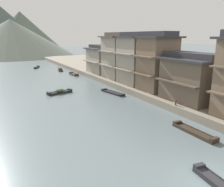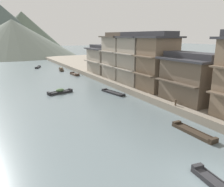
{
  "view_description": "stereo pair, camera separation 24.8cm",
  "coord_description": "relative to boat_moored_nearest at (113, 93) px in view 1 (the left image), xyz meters",
  "views": [
    {
      "loc": [
        -12.05,
        -7.91,
        9.05
      ],
      "look_at": [
        2.12,
        18.3,
        1.36
      ],
      "focal_mm": 36.06,
      "sensor_mm": 36.0,
      "label": 1
    },
    {
      "loc": [
        -11.83,
        -8.03,
        9.05
      ],
      "look_at": [
        2.12,
        18.3,
        1.36
      ],
      "focal_mm": 36.06,
      "sensor_mm": 36.0,
      "label": 2
    }
  ],
  "objects": [
    {
      "name": "boat_midriver_upstream",
      "position": [
        -0.44,
        28.86,
        0.12
      ],
      "size": [
        2.2,
        5.52,
        0.75
      ],
      "color": "#33281E",
      "rests_on": "ground"
    },
    {
      "name": "house_waterfront_narrow",
      "position": [
        5.38,
        1.35,
        5.1
      ],
      "size": [
        6.04,
        6.63,
        8.74
      ],
      "color": "gray",
      "rests_on": "riverbank_right"
    },
    {
      "name": "boat_moored_far",
      "position": [
        -7.54,
        4.03,
        0.17
      ],
      "size": [
        4.19,
        1.8,
        0.8
      ],
      "color": "#232326",
      "rests_on": "ground"
    },
    {
      "name": "house_waterfront_end",
      "position": [
        5.38,
        14.98,
        3.79
      ],
      "size": [
        6.03,
        8.12,
        6.14
      ],
      "color": "gray",
      "rests_on": "riverbank_right"
    },
    {
      "name": "boat_moored_third",
      "position": [
        0.23,
        19.73,
        0.06
      ],
      "size": [
        1.26,
        3.71,
        0.53
      ],
      "color": "#423328",
      "rests_on": "ground"
    },
    {
      "name": "riverbank_right",
      "position": [
        10.86,
        7.08,
        0.33
      ],
      "size": [
        18.0,
        110.0,
        0.92
      ],
      "primitive_type": "cube",
      "color": "gray",
      "rests_on": "ground"
    },
    {
      "name": "boat_moored_nearest",
      "position": [
        0.0,
        0.0,
        0.0
      ],
      "size": [
        1.95,
        5.03,
        0.37
      ],
      "color": "#232326",
      "rests_on": "ground"
    },
    {
      "name": "house_waterfront_second",
      "position": [
        5.19,
        -10.98,
        3.79
      ],
      "size": [
        5.67,
        7.67,
        6.14
      ],
      "color": "brown",
      "rests_on": "riverbank_right"
    },
    {
      "name": "mooring_post_dock_mid",
      "position": [
        2.21,
        -11.74,
        1.16
      ],
      "size": [
        0.2,
        0.2,
        0.74
      ],
      "primitive_type": "cylinder",
      "color": "#473828",
      "rests_on": "riverbank_right"
    },
    {
      "name": "boat_moored_second",
      "position": [
        -0.51,
        -17.13,
        0.03
      ],
      "size": [
        1.05,
        4.84,
        0.47
      ],
      "color": "#33281E",
      "rests_on": "ground"
    },
    {
      "name": "hill_far_east",
      "position": [
        -6.97,
        84.37,
        8.01
      ],
      "size": [
        56.11,
        56.11,
        16.27
      ],
      "primitive_type": "cone",
      "color": "slate",
      "rests_on": "ground"
    },
    {
      "name": "ground_plane",
      "position": [
        -4.75,
        -22.92,
        -0.12
      ],
      "size": [
        400.0,
        400.0,
        0.0
      ],
      "primitive_type": "plane",
      "color": "slate"
    },
    {
      "name": "boat_midriver_drifting",
      "position": [
        -5.21,
        36.34,
        0.04
      ],
      "size": [
        2.29,
        3.86,
        0.47
      ],
      "color": "#232326",
      "rests_on": "ground"
    },
    {
      "name": "hill_far_centre",
      "position": [
        0.4,
        107.47,
        10.85
      ],
      "size": [
        47.23,
        47.23,
        21.95
      ],
      "primitive_type": "cone",
      "color": "#5B6B5B",
      "rests_on": "ground"
    },
    {
      "name": "house_waterfront_tall",
      "position": [
        5.23,
        -4.31,
        5.11
      ],
      "size": [
        5.75,
        5.53,
        8.74
      ],
      "color": "#75604C",
      "rests_on": "riverbank_right"
    },
    {
      "name": "house_waterfront_far",
      "position": [
        5.51,
        7.52,
        5.1
      ],
      "size": [
        6.31,
        6.71,
        8.74
      ],
      "color": "gray",
      "rests_on": "riverbank_right"
    }
  ]
}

